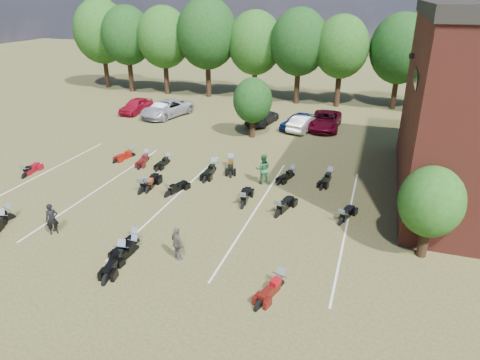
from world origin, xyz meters
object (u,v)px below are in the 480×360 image
at_px(person_grey, 177,243).
at_px(motorcycle_14, 147,161).
at_px(person_black, 52,219).
at_px(motorcycle_7, 25,177).
at_px(person_green, 263,169).
at_px(motorcycle_3, 135,251).
at_px(car_0, 136,106).
at_px(car_4, 298,121).
at_px(motorcycle_0, 9,219).

distance_m(person_grey, motorcycle_14, 13.08).
relative_size(person_black, motorcycle_7, 0.73).
relative_size(person_green, motorcycle_3, 0.96).
height_order(car_0, car_4, car_0).
height_order(person_green, motorcycle_0, person_green).
xyz_separation_m(car_0, motorcycle_7, (1.72, -16.82, -0.73)).
distance_m(motorcycle_3, motorcycle_7, 12.68).
bearing_deg(person_grey, motorcycle_3, 37.89).
xyz_separation_m(person_black, person_grey, (6.90, -0.09, 0.00)).
relative_size(person_black, motorcycle_0, 0.68).
xyz_separation_m(car_4, person_black, (-8.02, -21.74, 0.12)).
height_order(person_black, motorcycle_14, person_black).
relative_size(motorcycle_0, motorcycle_7, 1.07).
xyz_separation_m(person_black, motorcycle_0, (-3.29, 0.42, -0.81)).
height_order(car_0, person_green, person_green).
relative_size(car_0, motorcycle_14, 1.99).
relative_size(person_grey, motorcycle_7, 0.73).
height_order(motorcycle_7, motorcycle_14, motorcycle_7).
height_order(person_green, person_grey, person_green).
bearing_deg(person_grey, person_green, -61.74).
distance_m(car_0, motorcycle_7, 16.93).
distance_m(person_green, motorcycle_14, 9.16).
bearing_deg(person_grey, car_0, -18.57).
xyz_separation_m(car_0, person_black, (8.52, -22.12, 0.08)).
height_order(person_grey, motorcycle_14, person_grey).
bearing_deg(car_4, motorcycle_0, -95.19).
bearing_deg(person_black, motorcycle_7, 96.80).
bearing_deg(person_green, motorcycle_0, 20.15).
xyz_separation_m(car_4, motorcycle_7, (-14.82, -16.45, -0.69)).
bearing_deg(car_4, car_0, -158.56).
bearing_deg(motorcycle_14, car_0, 113.12).
height_order(motorcycle_3, motorcycle_7, motorcycle_7).
bearing_deg(car_4, person_green, -66.08).
relative_size(person_black, motorcycle_3, 0.80).
bearing_deg(car_4, person_black, -87.50).
xyz_separation_m(person_green, motorcycle_14, (-9.02, 1.25, -0.98)).
bearing_deg(motorcycle_7, motorcycle_14, -148.33).
height_order(car_0, person_grey, person_grey).
relative_size(person_green, person_grey, 1.20).
relative_size(car_0, motorcycle_3, 2.11).
bearing_deg(motorcycle_7, car_0, -93.17).
height_order(car_0, motorcycle_3, car_0).
xyz_separation_m(car_0, person_green, (16.79, -12.87, 0.25)).
bearing_deg(person_green, motorcycle_7, -2.53).
height_order(car_4, person_green, person_green).
distance_m(person_grey, motorcycle_3, 2.39).
height_order(person_green, motorcycle_14, person_green).
xyz_separation_m(person_green, motorcycle_7, (-15.08, -3.95, -0.98)).
xyz_separation_m(car_0, person_grey, (15.41, -22.21, 0.08)).
bearing_deg(motorcycle_0, person_grey, 11.75).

